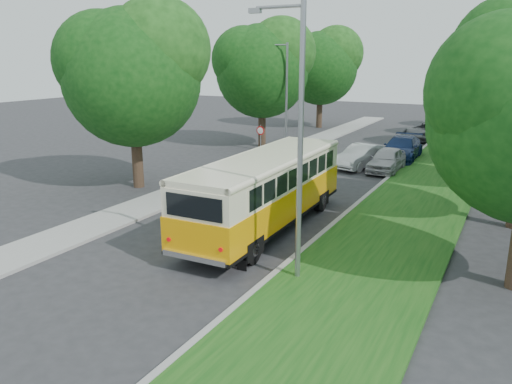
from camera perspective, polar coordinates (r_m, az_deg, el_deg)
The scene contains 13 objects.
ground at distance 19.35m, azimuth -4.07°, elevation -4.64°, with size 120.00×120.00×0.00m, color #2B2B2E.
curb at distance 22.25m, azimuth 10.77°, elevation -2.01°, with size 0.20×70.00×0.15m, color gray.
grass_verge at distance 21.73m, azimuth 16.69°, elevation -2.85°, with size 4.50×70.00×0.13m, color #144813.
sidewalk at distance 25.87m, azimuth -7.25°, elevation 0.51°, with size 2.20×70.00×0.12m, color gray.
treeline at distance 34.04m, azimuth 17.31°, elevation 13.44°, with size 24.27×41.91×9.46m.
lamppost_near at distance 14.20m, azimuth 4.76°, elevation 6.32°, with size 1.71×0.16×8.00m.
lamppost_far at distance 34.64m, azimuth 3.35°, elevation 11.09°, with size 1.71×0.16×7.50m.
warning_sign at distance 31.23m, azimuth 0.51°, elevation 6.24°, with size 0.56×0.10×2.50m.
vintage_bus at distance 19.24m, azimuth 1.14°, elevation -0.08°, with size 2.58×10.01×2.97m, color #FBA407, non-canonical shape.
car_silver at distance 30.45m, azimuth 14.71°, elevation 3.59°, with size 1.67×4.14×1.41m, color #B0B0B5.
car_white at distance 31.11m, azimuth 11.89°, elevation 4.00°, with size 1.49×4.27×1.41m, color silver.
car_blue at distance 34.26m, azimuth 16.30°, elevation 4.81°, with size 2.13×5.24×1.52m, color navy.
car_grey at distance 43.28m, azimuth 18.91°, elevation 6.61°, with size 2.43×5.27×1.46m, color #5B5E63.
Camera 1 is at (9.73, -15.40, 6.52)m, focal length 35.00 mm.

